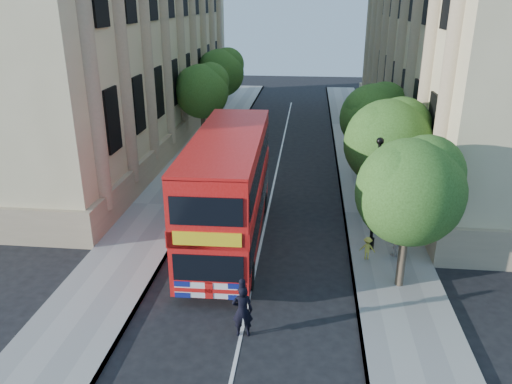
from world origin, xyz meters
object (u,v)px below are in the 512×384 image
(lamp_post, at_px, (375,199))
(double_decker_bus, at_px, (229,187))
(police_constable, at_px, (243,311))
(woman_pedestrian, at_px, (398,237))
(box_van, at_px, (220,183))

(lamp_post, bearing_deg, double_decker_bus, 179.53)
(double_decker_bus, height_order, police_constable, double_decker_bus)
(police_constable, bearing_deg, double_decker_bus, -84.68)
(lamp_post, height_order, double_decker_bus, lamp_post)
(police_constable, xyz_separation_m, woman_pedestrian, (5.98, 6.08, 0.06))
(police_constable, relative_size, woman_pedestrian, 1.07)
(lamp_post, relative_size, double_decker_bus, 0.47)
(lamp_post, bearing_deg, woman_pedestrian, -28.95)
(box_van, distance_m, woman_pedestrian, 10.13)
(lamp_post, height_order, woman_pedestrian, lamp_post)
(double_decker_bus, bearing_deg, box_van, 104.20)
(double_decker_bus, xyz_separation_m, woman_pedestrian, (7.50, -0.63, -1.78))
(double_decker_bus, distance_m, police_constable, 7.12)
(lamp_post, distance_m, police_constable, 8.43)
(lamp_post, height_order, police_constable, lamp_post)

